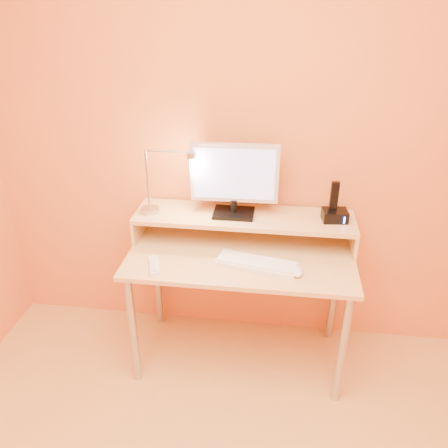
# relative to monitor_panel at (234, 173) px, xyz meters

# --- Properties ---
(wall_back) EXTENTS (3.00, 0.04, 2.50)m
(wall_back) POSITION_rel_monitor_panel_xyz_m (0.06, 0.16, 0.13)
(wall_back) COLOR orange
(wall_back) RESTS_ON floor
(desk_leg_fl) EXTENTS (0.04, 0.04, 0.69)m
(desk_leg_fl) POSITION_rel_monitor_panel_xyz_m (-0.49, -0.41, -0.77)
(desk_leg_fl) COLOR #ACACB2
(desk_leg_fl) RESTS_ON floor
(desk_leg_fr) EXTENTS (0.04, 0.04, 0.69)m
(desk_leg_fr) POSITION_rel_monitor_panel_xyz_m (0.61, -0.41, -0.77)
(desk_leg_fr) COLOR #ACACB2
(desk_leg_fr) RESTS_ON floor
(desk_leg_bl) EXTENTS (0.04, 0.04, 0.69)m
(desk_leg_bl) POSITION_rel_monitor_panel_xyz_m (-0.49, 0.09, -0.77)
(desk_leg_bl) COLOR #ACACB2
(desk_leg_bl) RESTS_ON floor
(desk_leg_br) EXTENTS (0.04, 0.04, 0.69)m
(desk_leg_br) POSITION_rel_monitor_panel_xyz_m (0.61, 0.09, -0.77)
(desk_leg_br) COLOR #ACACB2
(desk_leg_br) RESTS_ON floor
(desk_lower) EXTENTS (1.20, 0.60, 0.02)m
(desk_lower) POSITION_rel_monitor_panel_xyz_m (0.06, -0.16, -0.41)
(desk_lower) COLOR tan
(desk_lower) RESTS_ON floor
(shelf_riser_left) EXTENTS (0.02, 0.30, 0.14)m
(shelf_riser_left) POSITION_rel_monitor_panel_xyz_m (-0.53, -0.01, -0.33)
(shelf_riser_left) COLOR tan
(shelf_riser_left) RESTS_ON desk_lower
(shelf_riser_right) EXTENTS (0.02, 0.30, 0.14)m
(shelf_riser_right) POSITION_rel_monitor_panel_xyz_m (0.65, -0.01, -0.33)
(shelf_riser_right) COLOR tan
(shelf_riser_right) RESTS_ON desk_lower
(desk_shelf) EXTENTS (1.20, 0.30, 0.02)m
(desk_shelf) POSITION_rel_monitor_panel_xyz_m (0.06, -0.01, -0.25)
(desk_shelf) COLOR tan
(desk_shelf) RESTS_ON desk_lower
(monitor_foot) EXTENTS (0.22, 0.16, 0.02)m
(monitor_foot) POSITION_rel_monitor_panel_xyz_m (-0.00, -0.01, -0.23)
(monitor_foot) COLOR black
(monitor_foot) RESTS_ON desk_shelf
(monitor_neck) EXTENTS (0.04, 0.04, 0.07)m
(monitor_neck) POSITION_rel_monitor_panel_xyz_m (-0.00, -0.01, -0.19)
(monitor_neck) COLOR black
(monitor_neck) RESTS_ON monitor_foot
(monitor_panel) EXTENTS (0.47, 0.05, 0.32)m
(monitor_panel) POSITION_rel_monitor_panel_xyz_m (0.00, 0.00, 0.00)
(monitor_panel) COLOR silver
(monitor_panel) RESTS_ON monitor_neck
(monitor_back) EXTENTS (0.42, 0.02, 0.27)m
(monitor_back) POSITION_rel_monitor_panel_xyz_m (-0.00, 0.02, 0.00)
(monitor_back) COLOR black
(monitor_back) RESTS_ON monitor_panel
(monitor_screen) EXTENTS (0.42, 0.01, 0.28)m
(monitor_screen) POSITION_rel_monitor_panel_xyz_m (-0.00, -0.02, 0.00)
(monitor_screen) COLOR #A9AAF3
(monitor_screen) RESTS_ON monitor_panel
(lamp_base) EXTENTS (0.10, 0.10, 0.02)m
(lamp_base) POSITION_rel_monitor_panel_xyz_m (-0.46, -0.04, -0.23)
(lamp_base) COLOR #ACACB2
(lamp_base) RESTS_ON desk_shelf
(lamp_post) EXTENTS (0.01, 0.01, 0.33)m
(lamp_post) POSITION_rel_monitor_panel_xyz_m (-0.46, -0.04, -0.05)
(lamp_post) COLOR #ACACB2
(lamp_post) RESTS_ON lamp_base
(lamp_arm) EXTENTS (0.24, 0.01, 0.01)m
(lamp_arm) POSITION_rel_monitor_panel_xyz_m (-0.34, -0.04, 0.12)
(lamp_arm) COLOR #ACACB2
(lamp_arm) RESTS_ON lamp_post
(lamp_head) EXTENTS (0.04, 0.04, 0.03)m
(lamp_head) POSITION_rel_monitor_panel_xyz_m (-0.22, -0.04, 0.10)
(lamp_head) COLOR #ACACB2
(lamp_head) RESTS_ON lamp_arm
(lamp_bulb) EXTENTS (0.03, 0.03, 0.00)m
(lamp_bulb) POSITION_rel_monitor_panel_xyz_m (-0.22, -0.04, 0.09)
(lamp_bulb) COLOR #FFEAC6
(lamp_bulb) RESTS_ON lamp_head
(phone_dock) EXTENTS (0.14, 0.11, 0.06)m
(phone_dock) POSITION_rel_monitor_panel_xyz_m (0.54, -0.01, -0.21)
(phone_dock) COLOR black
(phone_dock) RESTS_ON desk_shelf
(phone_handset) EXTENTS (0.04, 0.03, 0.16)m
(phone_handset) POSITION_rel_monitor_panel_xyz_m (0.52, -0.01, -0.10)
(phone_handset) COLOR black
(phone_handset) RESTS_ON phone_dock
(phone_led) EXTENTS (0.01, 0.00, 0.04)m
(phone_led) POSITION_rel_monitor_panel_xyz_m (0.58, -0.06, -0.21)
(phone_led) COLOR #3894FF
(phone_led) RESTS_ON phone_dock
(keyboard) EXTENTS (0.43, 0.21, 0.02)m
(keyboard) POSITION_rel_monitor_panel_xyz_m (0.15, -0.26, -0.39)
(keyboard) COLOR white
(keyboard) RESTS_ON desk_lower
(mouse) EXTENTS (0.07, 0.10, 0.03)m
(mouse) POSITION_rel_monitor_panel_xyz_m (0.35, -0.31, -0.38)
(mouse) COLOR silver
(mouse) RESTS_ON desk_lower
(remote_control) EXTENTS (0.10, 0.17, 0.02)m
(remote_control) POSITION_rel_monitor_panel_xyz_m (-0.37, -0.34, -0.39)
(remote_control) COLOR white
(remote_control) RESTS_ON desk_lower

